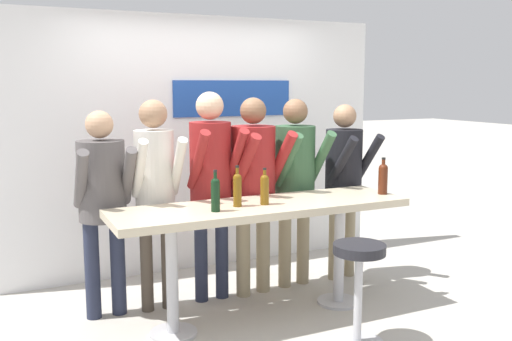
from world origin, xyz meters
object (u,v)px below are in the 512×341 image
(person_center, at_px, (254,175))
(person_right, at_px, (344,172))
(person_center_right, at_px, (295,171))
(person_far_left, at_px, (102,192))
(person_left, at_px, (155,180))
(wine_bottle_1, at_px, (265,188))
(tasting_table, at_px, (261,220))
(wine_bottle_0, at_px, (215,193))
(person_center_left, at_px, (211,172))
(wine_bottle_3, at_px, (237,188))
(bar_stool, at_px, (359,278))
(wine_bottle_2, at_px, (383,177))

(person_center, relative_size, person_right, 1.04)
(person_center_right, bearing_deg, person_center, -178.34)
(person_far_left, relative_size, person_left, 0.95)
(person_center, bearing_deg, wine_bottle_1, -115.35)
(tasting_table, relative_size, wine_bottle_0, 7.66)
(person_center_left, bearing_deg, wine_bottle_3, -90.13)
(bar_stool, distance_m, wine_bottle_2, 1.11)
(person_center_right, distance_m, wine_bottle_0, 1.23)
(person_far_left, distance_m, wine_bottle_3, 1.08)
(bar_stool, bearing_deg, wine_bottle_1, 120.66)
(person_far_left, xyz_separation_m, wine_bottle_3, (0.91, -0.58, 0.05))
(person_right, distance_m, wine_bottle_2, 0.63)
(person_center_left, height_order, person_center_right, person_center_left)
(person_left, xyz_separation_m, wine_bottle_2, (1.81, -0.60, -0.01))
(bar_stool, xyz_separation_m, wine_bottle_1, (-0.41, 0.69, 0.57))
(person_far_left, bearing_deg, wine_bottle_3, -32.62)
(tasting_table, relative_size, wine_bottle_2, 7.56)
(bar_stool, relative_size, person_far_left, 0.45)
(person_far_left, xyz_separation_m, person_right, (2.26, -0.02, 0.02))
(tasting_table, bearing_deg, person_center_right, 42.37)
(tasting_table, bearing_deg, person_center_left, 111.48)
(person_center_left, distance_m, wine_bottle_1, 0.62)
(person_right, bearing_deg, wine_bottle_3, -165.97)
(bar_stool, bearing_deg, wine_bottle_3, 131.29)
(person_left, xyz_separation_m, wine_bottle_0, (0.28, -0.62, -0.02))
(bar_stool, xyz_separation_m, person_center_left, (-0.63, 1.27, 0.63))
(person_center_right, bearing_deg, wine_bottle_0, -151.53)
(wine_bottle_2, height_order, wine_bottle_3, wine_bottle_3)
(tasting_table, distance_m, person_right, 1.28)
(tasting_table, distance_m, wine_bottle_3, 0.35)
(person_far_left, height_order, wine_bottle_0, person_far_left)
(bar_stool, distance_m, wine_bottle_3, 1.12)
(person_center_left, bearing_deg, wine_bottle_1, -69.46)
(person_left, bearing_deg, person_center_right, 3.87)
(person_center_right, xyz_separation_m, wine_bottle_1, (-0.60, -0.60, -0.01))
(person_left, height_order, person_center, person_center)
(person_far_left, xyz_separation_m, wine_bottle_1, (1.13, -0.60, 0.04))
(person_far_left, distance_m, wine_bottle_1, 1.28)
(person_far_left, relative_size, person_center_right, 0.96)
(bar_stool, distance_m, wine_bottle_1, 0.99)
(tasting_table, bearing_deg, person_center, 71.21)
(wine_bottle_1, height_order, wine_bottle_3, wine_bottle_3)
(tasting_table, height_order, wine_bottle_0, wine_bottle_0)
(tasting_table, xyz_separation_m, wine_bottle_2, (1.11, -0.08, 0.28))
(tasting_table, xyz_separation_m, person_right, (1.14, 0.55, 0.24))
(tasting_table, distance_m, person_center_left, 0.67)
(person_center_right, height_order, person_right, person_center_right)
(wine_bottle_2, bearing_deg, person_right, 87.36)
(tasting_table, height_order, wine_bottle_2, wine_bottle_2)
(person_center_left, relative_size, wine_bottle_0, 5.83)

